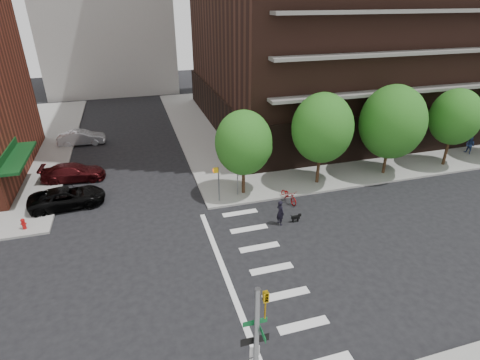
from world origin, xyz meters
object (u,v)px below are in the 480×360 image
object	(u,v)px
fire_hydrant	(23,223)
pedestrian_far	(470,145)
scooter	(289,196)
parked_car_silver	(82,138)
parked_car_maroon	(73,172)
parked_car_black	(67,197)
dog_walker	(280,213)

from	to	relation	value
fire_hydrant	pedestrian_far	size ratio (longest dim) A/B	0.45
scooter	fire_hydrant	bearing A→B (deg)	165.29
parked_car_silver	fire_hydrant	bearing A→B (deg)	173.91
parked_car_maroon	scooter	world-z (taller)	parked_car_maroon
fire_hydrant	scooter	bearing A→B (deg)	-4.31
parked_car_black	parked_car_maroon	size ratio (longest dim) A/B	1.04
parked_car_black	pedestrian_far	xyz separation A→B (m)	(34.21, -0.45, 0.27)
parked_car_silver	scooter	distance (m)	22.12
scooter	pedestrian_far	distance (m)	19.53
fire_hydrant	scooter	xyz separation A→B (m)	(17.27, -1.30, -0.06)
parked_car_maroon	dog_walker	bearing A→B (deg)	-124.45
scooter	dog_walker	world-z (taller)	dog_walker
pedestrian_far	scooter	bearing A→B (deg)	-92.36
fire_hydrant	parked_car_maroon	distance (m)	7.10
dog_walker	parked_car_maroon	bearing A→B (deg)	34.76
parked_car_black	dog_walker	world-z (taller)	dog_walker
dog_walker	pedestrian_far	xyz separation A→B (m)	(20.93, 5.84, 0.12)
parked_car_maroon	parked_car_silver	bearing A→B (deg)	3.96
fire_hydrant	dog_walker	world-z (taller)	dog_walker
fire_hydrant	parked_car_black	world-z (taller)	parked_car_black
fire_hydrant	parked_car_silver	distance (m)	15.16
parked_car_black	dog_walker	size ratio (longest dim) A/B	2.92
parked_car_silver	scooter	world-z (taller)	parked_car_silver
parked_car_black	parked_car_silver	bearing A→B (deg)	-4.91
parked_car_black	parked_car_maroon	distance (m)	4.24
parked_car_black	parked_car_silver	xyz separation A→B (m)	(0.00, 12.50, 0.03)
fire_hydrant	parked_car_silver	bearing A→B (deg)	81.27
fire_hydrant	pedestrian_far	world-z (taller)	pedestrian_far
fire_hydrant	pedestrian_far	bearing A→B (deg)	3.18
parked_car_maroon	parked_car_silver	distance (m)	8.26
fire_hydrant	scooter	size ratio (longest dim) A/B	0.39
parked_car_black	scooter	size ratio (longest dim) A/B	2.65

